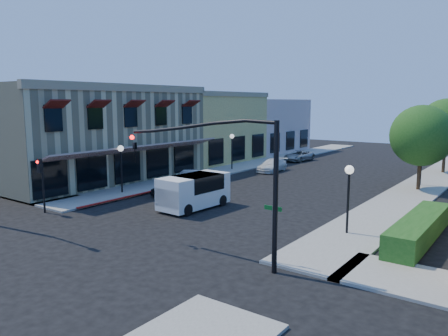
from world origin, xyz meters
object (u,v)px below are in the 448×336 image
Objects in this scene: parked_car_a at (171,187)px; parked_car_c at (272,165)px; signal_mast_arm at (230,166)px; lamppost_left_far at (232,143)px; street_name_sign at (273,225)px; lamppost_right_near at (349,182)px; secondary_signal at (41,175)px; lamppost_right_far at (422,152)px; street_tree_a at (422,136)px; white_van at (194,189)px; parked_car_b at (190,179)px; parked_car_d at (299,156)px; lamppost_left_near at (121,157)px; street_tree_b at (447,125)px.

parked_car_a is 13.63m from parked_car_c.
signal_mast_arm is 25.07m from lamppost_left_far.
lamppost_right_near reaches higher than street_name_sign.
secondary_signal is 17.77m from lamppost_right_near.
lamppost_right_near is at bearing -39.47° from lamppost_left_far.
street_tree_a is at bearing -81.47° from lamppost_right_far.
parked_car_c is (-3.43, 15.81, -0.62)m from white_van.
street_tree_a is 1.82× the size of lamppost_right_far.
signal_mast_arm is at bearing -98.17° from street_tree_a.
secondary_signal is 0.84× the size of parked_car_b.
secondary_signal is at bearing -89.65° from parked_car_d.
street_tree_a is 1.95× the size of secondary_signal.
white_van is at bearing -2.56° from lamppost_left_near.
parked_car_d is (1.80, 30.59, -1.71)m from secondary_signal.
parked_car_c is (-12.30, 21.29, -1.10)m from street_name_sign.
parked_car_b is 10.59m from parked_car_c.
street_name_sign is at bearing -63.40° from parked_car_c.
white_van is 4.58m from parked_car_a.
lamppost_left_far is 4.52m from parked_car_c.
parked_car_a is 22.15m from parked_car_d.
white_van is 24.80m from parked_car_d.
street_tree_a is at bearing 38.98° from lamppost_left_near.
lamppost_right_far is 0.90× the size of parked_car_b.
parked_car_b is (-12.06, 11.50, -3.43)m from signal_mast_arm.
street_tree_a is 1.82× the size of lamppost_left_far.
white_van is at bearing 148.27° from street_name_sign.
parked_car_d is at bearing 77.05° from lamppost_left_far.
signal_mast_arm is 2.24× the size of lamppost_left_far.
lamppost_right_near is 14.13m from parked_car_a.
signal_mast_arm is 2.02× the size of parked_car_b.
street_tree_b is at bearing 54.21° from lamppost_left_near.
lamppost_right_near reaches higher than secondary_signal.
street_tree_a is 0.81× the size of signal_mast_arm.
secondary_signal is (-16.80, -30.59, -2.23)m from street_tree_b.
white_van is at bearing -178.15° from lamppost_right_near.
street_tree_a reaches higher than parked_car_c.
street_name_sign is at bearing -99.78° from lamppost_right_near.
parked_car_b is at bearing 141.75° from street_name_sign.
street_name_sign is 24.61m from parked_car_c.
white_van is at bearing -112.68° from street_tree_b.
lamppost_left_near reaches higher than street_name_sign.
street_tree_a is 18.98m from parked_car_a.
parked_car_a is at bearing 172.30° from lamppost_right_near.
lamppost_right_near is 1.00× the size of lamppost_right_far.
parked_car_c is at bearing 76.57° from lamppost_left_near.
street_tree_a reaches higher than parked_car_a.
signal_mast_arm is at bearing -51.41° from parked_car_b.
lamppost_right_far is (17.00, 2.00, 0.00)m from lamppost_left_far.
lamppost_right_near is 0.73× the size of white_van.
parked_car_c is at bearing -147.97° from street_tree_b.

